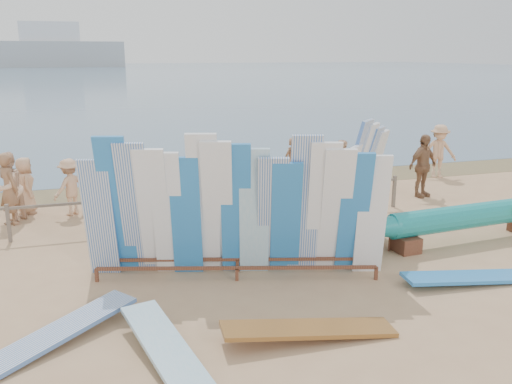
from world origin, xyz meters
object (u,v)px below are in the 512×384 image
object	(u,v)px
beachgoer_5	(213,171)
flat_board_e	(56,343)
main_surfboard_rack	(236,213)
beachgoer_2	(8,188)
beachgoer_6	(223,184)
beachgoer_7	(291,161)
flat_board_c	(309,338)
side_surfboard_rack	(357,189)
beach_chair_right	(179,205)
stroller	(265,196)
flat_board_d	(471,282)
beachgoer_8	(340,166)
vendor_table	(372,234)
outrigger_canoe	(469,218)
beachgoer_extra_0	(439,151)
flat_board_a	(170,364)
beachgoer_10	(423,166)
beachgoer_4	(153,180)
beach_chair_left	(201,208)
beachgoer_9	(314,162)
beachgoer_3	(70,187)
beachgoer_0	(25,186)
beachgoer_1	(9,189)

from	to	relation	value
beachgoer_5	flat_board_e	bearing A→B (deg)	172.83
main_surfboard_rack	beachgoer_2	distance (m)	6.86
beachgoer_6	beachgoer_7	distance (m)	3.98
flat_board_c	beachgoer_7	size ratio (longest dim) A/B	1.76
side_surfboard_rack	flat_board_c	world-z (taller)	side_surfboard_rack
flat_board_c	beach_chair_right	bearing A→B (deg)	11.19
stroller	beachgoer_7	bearing A→B (deg)	35.26
beachgoer_7	flat_board_d	bearing A→B (deg)	60.75
side_surfboard_rack	beachgoer_8	distance (m)	5.00
main_surfboard_rack	flat_board_d	xyz separation A→B (m)	(4.19, -1.62, -1.28)
vendor_table	flat_board_d	xyz separation A→B (m)	(0.92, -2.20, -0.35)
beachgoer_2	stroller	bearing A→B (deg)	108.85
outrigger_canoe	beachgoer_extra_0	xyz separation A→B (m)	(3.40, 6.00, 0.35)
flat_board_a	flat_board_c	bearing A→B (deg)	-10.91
beachgoer_2	beachgoer_7	size ratio (longest dim) A/B	1.19
beach_chair_right	beachgoer_10	xyz separation A→B (m)	(7.31, -0.33, 0.70)
flat_board_e	beachgoer_4	distance (m)	7.51
flat_board_d	beach_chair_right	bearing A→B (deg)	42.93
flat_board_d	beach_chair_right	world-z (taller)	beach_chair_right
flat_board_d	main_surfboard_rack	bearing A→B (deg)	75.33
beach_chair_left	beachgoer_2	bearing A→B (deg)	179.04
flat_board_e	beachgoer_5	bearing A→B (deg)	114.81
flat_board_e	beachgoer_10	size ratio (longest dim) A/B	1.42
beachgoer_9	beachgoer_4	xyz separation A→B (m)	(-5.18, -0.63, -0.09)
flat_board_a	beachgoer_6	size ratio (longest dim) A/B	1.75
beachgoer_8	outrigger_canoe	bearing A→B (deg)	119.65
beachgoer_3	beachgoer_extra_0	size ratio (longest dim) A/B	0.83
beach_chair_right	beachgoer_0	distance (m)	4.17
vendor_table	beachgoer_5	bearing A→B (deg)	122.69
beachgoer_6	beachgoer_2	bearing A→B (deg)	-147.11
outrigger_canoe	beachgoer_4	xyz separation A→B (m)	(-6.57, 5.10, 0.20)
vendor_table	beachgoer_3	xyz separation A→B (m)	(-6.43, 4.75, 0.42)
beachgoer_10	beachgoer_0	distance (m)	11.35
beach_chair_right	beachgoer_1	xyz separation A→B (m)	(-4.22, 0.40, 0.66)
beachgoer_10	beachgoer_7	size ratio (longest dim) A/B	1.24
stroller	beachgoer_10	xyz separation A→B (m)	(5.06, 0.25, 0.49)
beachgoer_7	beach_chair_right	bearing A→B (deg)	-1.24
flat_board_e	beach_chair_left	xyz separation A→B (m)	(3.38, 5.69, 0.26)
beachgoer_10	beachgoer_0	xyz separation A→B (m)	(-11.24, 1.61, -0.18)
beachgoer_7	beach_chair_left	bearing A→B (deg)	7.30
side_surfboard_rack	beachgoer_2	world-z (taller)	side_surfboard_rack
main_surfboard_rack	flat_board_d	distance (m)	4.67
flat_board_c	beachgoer_1	distance (m)	9.15
beachgoer_4	flat_board_e	bearing A→B (deg)	-42.47
beachgoer_5	beachgoer_8	xyz separation A→B (m)	(3.99, -0.26, -0.03)
beachgoer_6	flat_board_d	bearing A→B (deg)	-20.66
flat_board_d	flat_board_a	distance (m)	5.99
beachgoer_3	beachgoer_7	bearing A→B (deg)	153.38
vendor_table	flat_board_a	bearing A→B (deg)	-138.22
stroller	side_surfboard_rack	bearing A→B (deg)	-91.82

